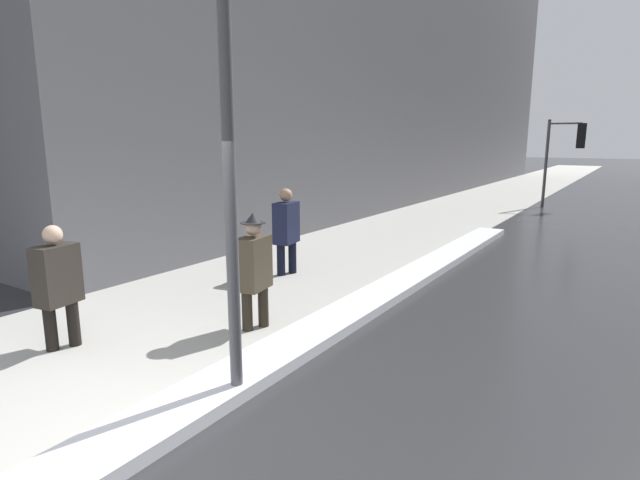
{
  "coord_description": "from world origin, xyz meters",
  "views": [
    {
      "loc": [
        3.56,
        -2.12,
        2.51
      ],
      "look_at": [
        -0.4,
        4.0,
        1.05
      ],
      "focal_mm": 28.0,
      "sensor_mm": 36.0,
      "label": 1
    }
  ],
  "objects_px": {
    "pedestrian_in_glasses": "(254,267)",
    "pedestrian_nearside": "(286,227)",
    "traffic_light_near": "(569,145)",
    "pedestrian_trailing": "(57,281)",
    "lamp_post": "(225,55)"
  },
  "relations": [
    {
      "from": "pedestrian_in_glasses",
      "to": "pedestrian_nearside",
      "type": "bearing_deg",
      "value": -161.31
    },
    {
      "from": "lamp_post",
      "to": "traffic_light_near",
      "type": "distance_m",
      "value": 17.38
    },
    {
      "from": "traffic_light_near",
      "to": "pedestrian_trailing",
      "type": "xyz_separation_m",
      "value": [
        -3.3,
        -17.61,
        -1.5
      ]
    },
    {
      "from": "lamp_post",
      "to": "pedestrian_nearside",
      "type": "distance_m",
      "value": 5.17
    },
    {
      "from": "lamp_post",
      "to": "pedestrian_nearside",
      "type": "relative_size",
      "value": 3.34
    },
    {
      "from": "lamp_post",
      "to": "pedestrian_trailing",
      "type": "relative_size",
      "value": 3.57
    },
    {
      "from": "traffic_light_near",
      "to": "pedestrian_nearside",
      "type": "relative_size",
      "value": 2.0
    },
    {
      "from": "pedestrian_trailing",
      "to": "pedestrian_in_glasses",
      "type": "distance_m",
      "value": 2.36
    },
    {
      "from": "pedestrian_trailing",
      "to": "pedestrian_in_glasses",
      "type": "height_order",
      "value": "pedestrian_in_glasses"
    },
    {
      "from": "lamp_post",
      "to": "traffic_light_near",
      "type": "height_order",
      "value": "lamp_post"
    },
    {
      "from": "traffic_light_near",
      "to": "pedestrian_nearside",
      "type": "bearing_deg",
      "value": -108.47
    },
    {
      "from": "pedestrian_in_glasses",
      "to": "pedestrian_nearside",
      "type": "xyz_separation_m",
      "value": [
        -1.32,
        2.48,
        0.04
      ]
    },
    {
      "from": "pedestrian_nearside",
      "to": "traffic_light_near",
      "type": "bearing_deg",
      "value": 157.8
    },
    {
      "from": "pedestrian_nearside",
      "to": "pedestrian_in_glasses",
      "type": "bearing_deg",
      "value": 18.69
    },
    {
      "from": "pedestrian_trailing",
      "to": "pedestrian_nearside",
      "type": "distance_m",
      "value": 4.26
    }
  ]
}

